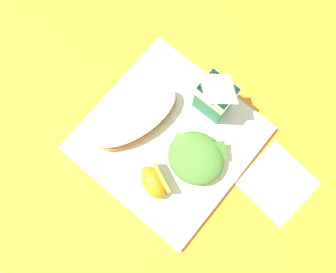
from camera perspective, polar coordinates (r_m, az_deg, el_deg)
The scene contains 7 objects.
ground at distance 0.60m, azimuth -0.00°, elevation -0.51°, with size 3.00×3.00×0.00m, color orange.
white_plate at distance 0.59m, azimuth -0.00°, elevation -0.36°, with size 0.28×0.28×0.02m, color white.
cheesy_pizza_bread at distance 0.58m, azimuth -5.68°, elevation 3.36°, with size 0.12×0.18×0.04m.
green_salad_pile at distance 0.56m, azimuth 5.10°, elevation -3.58°, with size 0.10×0.10×0.04m.
milk_carton at distance 0.55m, azimuth 8.35°, elevation 7.18°, with size 0.06×0.04×0.11m.
orange_wedge_front at distance 0.55m, azimuth -2.52°, elevation -7.95°, with size 0.07×0.06×0.04m.
paper_napkin at distance 0.62m, azimuth 18.63°, elevation -7.76°, with size 0.11×0.11×0.00m, color white.
Camera 1 is at (0.07, -0.09, 0.59)m, focal length 34.76 mm.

